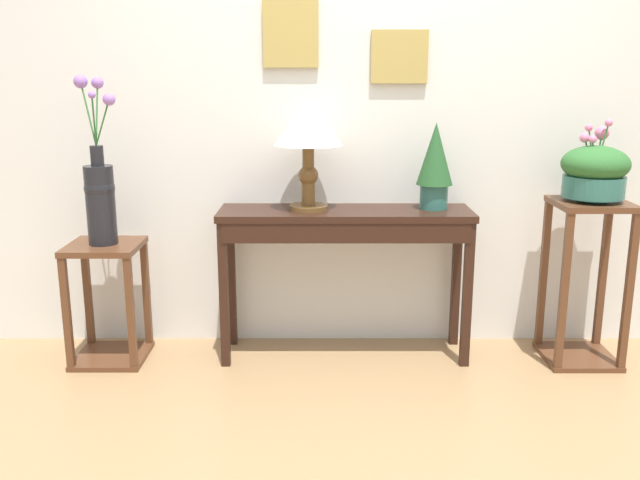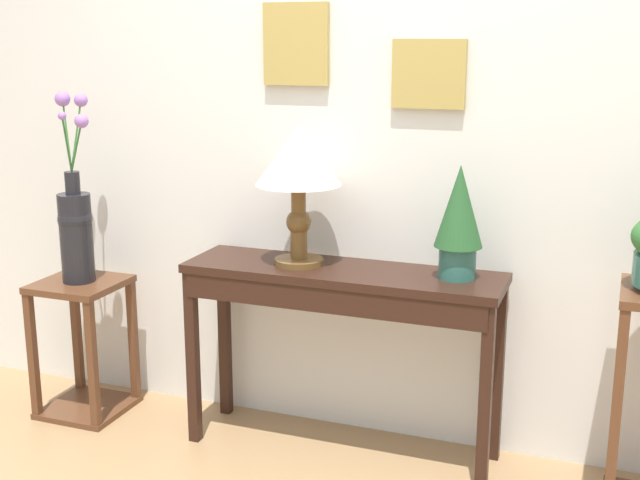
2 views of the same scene
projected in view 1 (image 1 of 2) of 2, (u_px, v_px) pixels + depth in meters
The scene contains 9 objects.
ground_plane at pixel (389, 468), 2.64m from camera, with size 12.00×12.00×0.01m, color #9E7A51.
back_wall_with_art at pixel (370, 88), 3.63m from camera, with size 9.00×0.13×2.80m.
console_table at pixel (346, 234), 3.52m from camera, with size 1.30×0.36×0.80m.
table_lamp at pixel (309, 128), 3.41m from camera, with size 0.35×0.35×0.56m.
potted_plant_on_console at pixel (436, 162), 3.48m from camera, with size 0.19×0.19×0.44m.
pedestal_stand_left at pixel (109, 302), 3.57m from camera, with size 0.36×0.36×0.63m.
flower_vase_tall_left at pixel (101, 192), 3.43m from camera, with size 0.23×0.21×0.84m.
pedestal_stand_right at pixel (585, 283), 3.53m from camera, with size 0.36×0.36×0.85m.
planter_bowl_wide_right at pixel (595, 171), 3.39m from camera, with size 0.33×0.33×0.41m.
Camera 1 is at (-0.26, -2.36, 1.47)m, focal length 38.50 mm.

